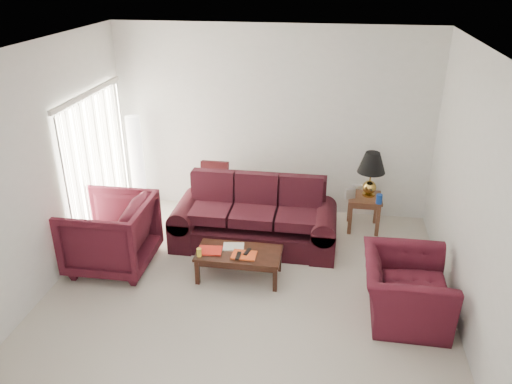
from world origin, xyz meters
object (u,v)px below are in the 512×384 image
Objects in this scene: armchair_right at (405,289)px; coffee_table at (239,265)px; floor_lamp at (137,163)px; sofa at (254,215)px; end_table at (363,212)px; armchair_left at (111,234)px.

coffee_table is at bearing 77.94° from armchair_right.
floor_lamp is at bearing 62.13° from armchair_right.
armchair_right is 2.10m from coffee_table.
end_table is (1.59, 0.74, -0.21)m from sofa.
coffee_table is (2.02, -1.74, -0.62)m from floor_lamp.
sofa is 2.28m from floor_lamp.
sofa is at bearing -22.71° from floor_lamp.
end_table is 0.49× the size of armchair_right.
armchair_right is at bearing -28.40° from floor_lamp.
sofa is at bearing 114.63° from armchair_left.
armchair_left is 3.83m from armchair_right.
armchair_right is (4.06, -2.20, -0.45)m from floor_lamp.
end_table is at bearing -2.03° from floor_lamp.
floor_lamp reaches higher than coffee_table.
coffee_table is (-1.66, -1.61, -0.08)m from end_table.
armchair_left is 1.78m from coffee_table.
armchair_left is at bearing -81.32° from floor_lamp.
coffee_table is (-0.06, -0.87, -0.29)m from sofa.
armchair_left is (-1.82, -0.85, 0.01)m from sofa.
floor_lamp is (-2.08, 0.87, 0.33)m from sofa.
armchair_right reaches higher than end_table.
floor_lamp is 2.73m from coffee_table.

